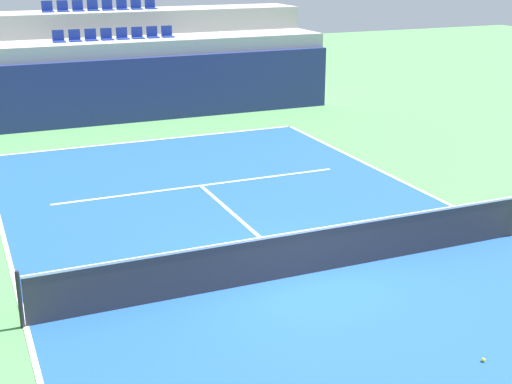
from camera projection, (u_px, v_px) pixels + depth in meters
ground_plane at (303, 275)px, 14.73m from camera, size 80.00×80.00×0.00m
court_surface at (303, 275)px, 14.73m from camera, size 11.00×24.00×0.01m
baseline_far at (149, 140)px, 25.15m from camera, size 11.00×0.10×0.00m
sideline_left at (26, 326)px, 12.70m from camera, size 0.10×24.00×0.00m
sideline_right at (512, 235)px, 16.76m from camera, size 0.10×24.00×0.00m
service_line_far at (201, 186)px, 20.31m from camera, size 8.26×0.10×0.00m
centre_service_line at (244, 223)px, 17.52m from camera, size 0.10×6.40×0.00m
back_wall at (126, 91)px, 27.45m from camera, size 17.04×0.30×2.45m
stands_tier_lower at (118, 78)px, 28.54m from camera, size 17.04×2.40×3.01m
stands_tier_upper at (104, 58)px, 30.48m from camera, size 17.04×2.40×3.95m
seating_row_lower at (115, 36)px, 28.10m from camera, size 4.71×0.44×0.44m
seating_row_upper at (100, 7)px, 29.90m from camera, size 4.71×0.44×0.44m
tennis_net at (303, 252)px, 14.57m from camera, size 11.08×0.08×1.07m
tennis_ball_0 at (483, 360)px, 11.60m from camera, size 0.07×0.07×0.07m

